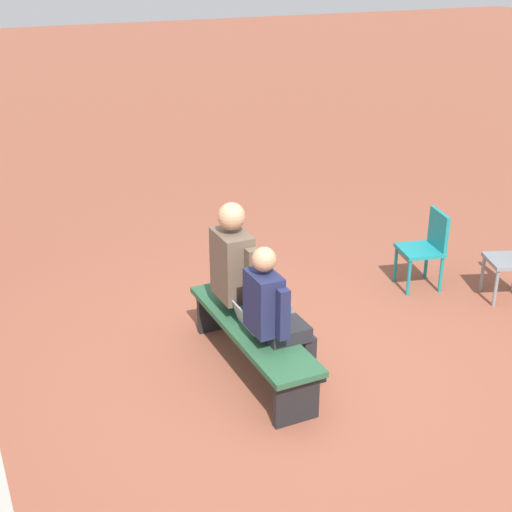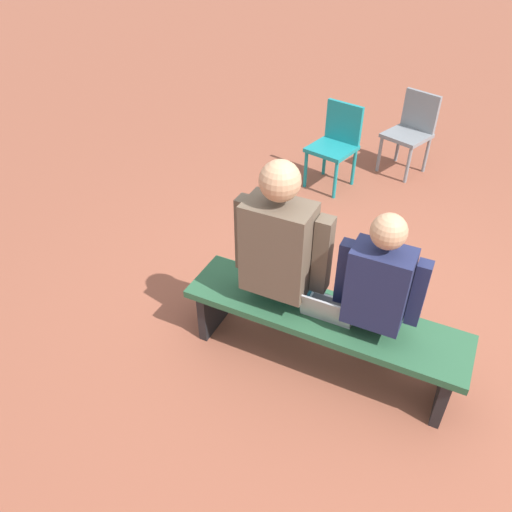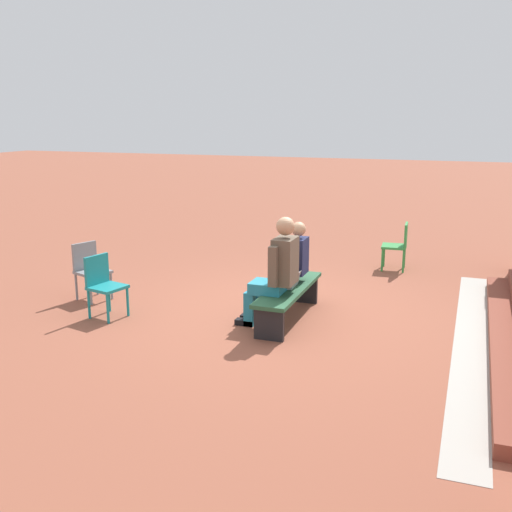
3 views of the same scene
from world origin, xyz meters
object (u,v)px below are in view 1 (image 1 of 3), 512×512
person_adult (245,276)px  plastic_chair_foreground (427,244)px  bench (252,335)px  person_student (275,313)px  laptop (252,321)px

person_adult → plastic_chair_foreground: 2.37m
bench → plastic_chair_foreground: bearing=-73.0°
person_student → bench: bearing=11.9°
person_adult → plastic_chair_foreground: person_adult is taller
bench → laptop: bearing=158.6°
bench → plastic_chair_foreground: (0.73, -2.39, 0.13)m
person_adult → plastic_chair_foreground: size_ratio=1.72×
laptop → person_student: bearing=-164.4°
bench → plastic_chair_foreground: size_ratio=2.14×
laptop → plastic_chair_foreground: 2.52m
laptop → plastic_chair_foreground: plastic_chair_foreground is taller
person_adult → laptop: size_ratio=4.52×
person_student → plastic_chair_foreground: bearing=-66.0°
laptop → bench: bearing=-21.4°
bench → person_adult: size_ratio=1.25×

